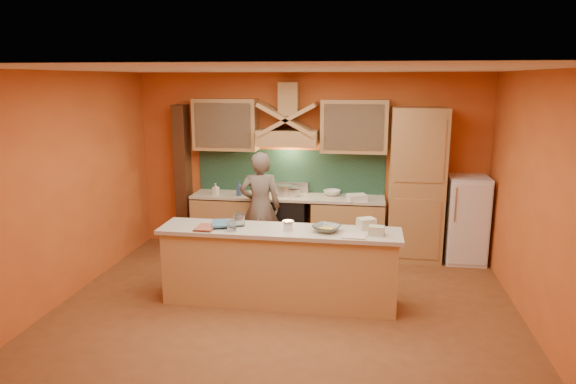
% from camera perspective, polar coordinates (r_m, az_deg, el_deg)
% --- Properties ---
extents(floor, '(5.50, 5.00, 0.01)m').
position_cam_1_polar(floor, '(6.20, -0.50, -13.36)').
color(floor, brown).
rests_on(floor, ground).
extents(ceiling, '(5.50, 5.00, 0.01)m').
position_cam_1_polar(ceiling, '(5.58, -0.56, 13.48)').
color(ceiling, white).
rests_on(ceiling, wall_back).
extents(wall_back, '(5.50, 0.02, 2.80)m').
position_cam_1_polar(wall_back, '(8.16, 2.36, 3.29)').
color(wall_back, orange).
rests_on(wall_back, floor).
extents(wall_front, '(5.50, 0.02, 2.80)m').
position_cam_1_polar(wall_front, '(3.40, -7.57, -10.16)').
color(wall_front, orange).
rests_on(wall_front, floor).
extents(wall_left, '(0.02, 5.00, 2.80)m').
position_cam_1_polar(wall_left, '(6.74, -24.25, 0.22)').
color(wall_left, orange).
rests_on(wall_left, floor).
extents(wall_right, '(0.02, 5.00, 2.80)m').
position_cam_1_polar(wall_right, '(5.95, 26.62, -1.53)').
color(wall_right, orange).
rests_on(wall_right, floor).
extents(base_cabinet_left, '(1.10, 0.60, 0.86)m').
position_cam_1_polar(base_cabinet_left, '(8.32, -6.54, -3.45)').
color(base_cabinet_left, tan).
rests_on(base_cabinet_left, floor).
extents(base_cabinet_right, '(1.10, 0.60, 0.86)m').
position_cam_1_polar(base_cabinet_right, '(8.04, 6.67, -4.03)').
color(base_cabinet_right, tan).
rests_on(base_cabinet_right, floor).
extents(counter_top, '(3.00, 0.62, 0.04)m').
position_cam_1_polar(counter_top, '(8.01, -0.06, -0.53)').
color(counter_top, beige).
rests_on(counter_top, base_cabinet_left).
extents(stove, '(0.60, 0.58, 0.90)m').
position_cam_1_polar(stove, '(8.12, -0.06, -3.63)').
color(stove, black).
rests_on(stove, floor).
extents(backsplash, '(3.00, 0.03, 0.70)m').
position_cam_1_polar(backsplash, '(8.21, 0.25, 2.29)').
color(backsplash, '#1C3D2E').
rests_on(backsplash, wall_back).
extents(range_hood, '(0.92, 0.50, 0.24)m').
position_cam_1_polar(range_hood, '(7.90, -0.00, 6.07)').
color(range_hood, tan).
rests_on(range_hood, wall_back).
extents(hood_chimney, '(0.30, 0.30, 0.50)m').
position_cam_1_polar(hood_chimney, '(7.96, 0.11, 10.30)').
color(hood_chimney, tan).
rests_on(hood_chimney, wall_back).
extents(upper_cabinet_left, '(1.00, 0.35, 0.80)m').
position_cam_1_polar(upper_cabinet_left, '(8.17, -6.92, 7.46)').
color(upper_cabinet_left, tan).
rests_on(upper_cabinet_left, wall_back).
extents(upper_cabinet_right, '(1.00, 0.35, 0.80)m').
position_cam_1_polar(upper_cabinet_right, '(7.86, 7.36, 7.25)').
color(upper_cabinet_right, tan).
rests_on(upper_cabinet_right, wall_back).
extents(pantry_column, '(0.80, 0.60, 2.30)m').
position_cam_1_polar(pantry_column, '(7.89, 14.07, 0.76)').
color(pantry_column, tan).
rests_on(pantry_column, floor).
extents(fridge, '(0.58, 0.60, 1.30)m').
position_cam_1_polar(fridge, '(8.11, 19.17, -2.89)').
color(fridge, white).
rests_on(fridge, floor).
extents(trim_column_left, '(0.20, 0.30, 2.30)m').
position_cam_1_polar(trim_column_left, '(8.54, -11.58, 1.75)').
color(trim_column_left, '#472816').
rests_on(trim_column_left, floor).
extents(island_body, '(2.80, 0.55, 0.88)m').
position_cam_1_polar(island_body, '(6.31, -0.97, -8.52)').
color(island_body, tan).
rests_on(island_body, floor).
extents(island_top, '(2.90, 0.62, 0.05)m').
position_cam_1_polar(island_top, '(6.16, -0.98, -4.35)').
color(island_top, beige).
rests_on(island_top, island_body).
extents(person, '(0.67, 0.50, 1.67)m').
position_cam_1_polar(person, '(7.64, -3.11, -1.70)').
color(person, '#70665B').
rests_on(person, floor).
extents(pot_large, '(0.30, 0.30, 0.16)m').
position_cam_1_polar(pot_large, '(8.02, -0.42, 0.07)').
color(pot_large, '#B8B7BE').
rests_on(pot_large, stove).
extents(pot_small, '(0.26, 0.26, 0.13)m').
position_cam_1_polar(pot_small, '(7.98, 0.61, -0.09)').
color(pot_small, silver).
rests_on(pot_small, stove).
extents(soap_bottle_a, '(0.10, 0.11, 0.18)m').
position_cam_1_polar(soap_bottle_a, '(8.13, -8.03, 0.35)').
color(soap_bottle_a, silver).
rests_on(soap_bottle_a, counter_top).
extents(soap_bottle_b, '(0.12, 0.12, 0.23)m').
position_cam_1_polar(soap_bottle_b, '(8.01, -5.48, 0.41)').
color(soap_bottle_b, '#2E4C80').
rests_on(soap_bottle_b, counter_top).
extents(bowl_back, '(0.27, 0.27, 0.08)m').
position_cam_1_polar(bowl_back, '(8.04, 4.91, -0.08)').
color(bowl_back, silver).
rests_on(bowl_back, counter_top).
extents(dish_rack, '(0.33, 0.29, 0.10)m').
position_cam_1_polar(dish_rack, '(7.72, 7.68, -0.61)').
color(dish_rack, white).
rests_on(dish_rack, counter_top).
extents(book_lower, '(0.23, 0.30, 0.03)m').
position_cam_1_polar(book_lower, '(6.27, -10.12, -3.87)').
color(book_lower, '#A2503A').
rests_on(book_lower, island_top).
extents(book_upper, '(0.32, 0.38, 0.02)m').
position_cam_1_polar(book_upper, '(6.32, -8.42, -3.49)').
color(book_upper, teal).
rests_on(book_upper, island_top).
extents(jar_large, '(0.15, 0.15, 0.15)m').
position_cam_1_polar(jar_large, '(6.28, -5.42, -3.11)').
color(jar_large, silver).
rests_on(jar_large, island_top).
extents(jar_small, '(0.13, 0.13, 0.13)m').
position_cam_1_polar(jar_small, '(6.09, -6.27, -3.76)').
color(jar_small, silver).
rests_on(jar_small, island_top).
extents(kitchen_scale, '(0.12, 0.12, 0.09)m').
position_cam_1_polar(kitchen_scale, '(6.10, 0.01, -3.83)').
color(kitchen_scale, white).
rests_on(kitchen_scale, island_top).
extents(mixing_bowl, '(0.41, 0.41, 0.08)m').
position_cam_1_polar(mixing_bowl, '(6.06, 4.29, -4.05)').
color(mixing_bowl, silver).
rests_on(mixing_bowl, island_top).
extents(cloth, '(0.27, 0.21, 0.02)m').
position_cam_1_polar(cloth, '(5.89, 7.33, -4.90)').
color(cloth, beige).
rests_on(cloth, island_top).
extents(grocery_bag_a, '(0.25, 0.24, 0.13)m').
position_cam_1_polar(grocery_bag_a, '(6.21, 8.71, -3.48)').
color(grocery_bag_a, beige).
rests_on(grocery_bag_a, island_top).
extents(grocery_bag_b, '(0.19, 0.15, 0.11)m').
position_cam_1_polar(grocery_bag_b, '(5.99, 9.80, -4.24)').
color(grocery_bag_b, beige).
rests_on(grocery_bag_b, island_top).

